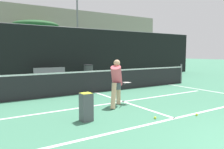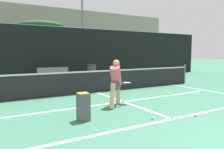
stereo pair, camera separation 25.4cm
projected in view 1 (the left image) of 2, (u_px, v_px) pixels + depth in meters
court_baseline_near at (175, 118)px, 5.70m from camera, size 11.00×0.10×0.01m
court_service_line at (123, 102)px, 7.66m from camera, size 8.25×0.10×0.01m
court_center_mark at (125, 102)px, 7.57m from camera, size 0.10×4.45×0.01m
court_sideline_right at (205, 90)px, 9.97m from camera, size 0.10×5.45×0.01m
net at (95, 81)px, 9.39m from camera, size 11.09×0.09×1.07m
fence_back at (57, 54)px, 13.49m from camera, size 24.00×0.06×3.33m
player_practicing at (117, 81)px, 6.98m from camera, size 1.18×0.77×1.50m
tennis_ball_scattered_0 at (155, 118)px, 5.65m from camera, size 0.07×0.07×0.07m
tennis_ball_scattered_5 at (197, 115)px, 5.94m from camera, size 0.07×0.07×0.07m
ball_hopper at (86, 106)px, 5.47m from camera, size 0.28×0.28×0.71m
courtside_bench at (50, 74)px, 12.53m from camera, size 1.81×0.49×0.86m
trash_bin at (88, 72)px, 13.68m from camera, size 0.58×0.58×0.97m
parked_car at (90, 66)px, 17.85m from camera, size 1.79×4.02×1.46m
floodlight_mast at (77, 7)px, 20.91m from camera, size 1.10×0.24×9.71m
tree_west at (36, 26)px, 21.51m from camera, size 4.46×4.46×4.86m
building_far at (20, 38)px, 23.52m from camera, size 36.00×2.40×6.70m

